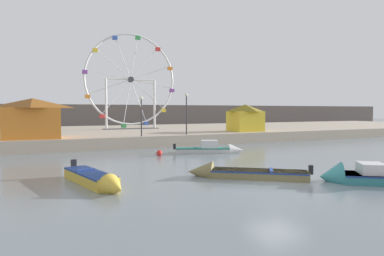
# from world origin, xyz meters

# --- Properties ---
(ground_plane) EXTENTS (240.00, 240.00, 0.00)m
(ground_plane) POSITION_xyz_m (0.00, 0.00, 0.00)
(ground_plane) COLOR slate
(quay_promenade) EXTENTS (110.00, 23.86, 1.03)m
(quay_promenade) POSITION_xyz_m (0.00, 28.04, 0.52)
(quay_promenade) COLOR tan
(quay_promenade) RESTS_ON ground_plane
(distant_town_skyline) EXTENTS (140.00, 3.00, 4.40)m
(distant_town_skyline) POSITION_xyz_m (0.00, 48.12, 2.20)
(distant_town_skyline) COLOR #564C47
(distant_town_skyline) RESTS_ON ground_plane
(motorboat_mustard_yellow) EXTENTS (2.23, 5.42, 1.09)m
(motorboat_mustard_yellow) POSITION_xyz_m (-7.84, 2.70, 0.29)
(motorboat_mustard_yellow) COLOR gold
(motorboat_mustard_yellow) RESTS_ON ground_plane
(motorboat_pale_grey) EXTENTS (5.39, 3.18, 1.32)m
(motorboat_pale_grey) POSITION_xyz_m (2.54, 10.76, 0.30)
(motorboat_pale_grey) COLOR silver
(motorboat_pale_grey) RESTS_ON ground_plane
(motorboat_olive_wood) EXTENTS (5.51, 4.51, 1.17)m
(motorboat_olive_wood) POSITION_xyz_m (-1.13, 1.68, 0.22)
(motorboat_olive_wood) COLOR olive
(motorboat_olive_wood) RESTS_ON ground_plane
(motorboat_teal_painted) EXTENTS (4.52, 3.82, 1.45)m
(motorboat_teal_painted) POSITION_xyz_m (3.52, -1.81, 0.29)
(motorboat_teal_painted) COLOR teal
(motorboat_teal_painted) RESTS_ON ground_plane
(ferris_wheel_white_frame) EXTENTS (11.66, 1.20, 11.98)m
(ferris_wheel_white_frame) POSITION_xyz_m (0.61, 28.94, 7.05)
(ferris_wheel_white_frame) COLOR silver
(ferris_wheel_white_frame) RESTS_ON quay_promenade
(carnival_booth_orange_canopy) EXTENTS (5.00, 3.86, 3.36)m
(carnival_booth_orange_canopy) POSITION_xyz_m (-10.51, 18.29, 2.78)
(carnival_booth_orange_canopy) COLOR orange
(carnival_booth_orange_canopy) RESTS_ON quay_promenade
(carnival_booth_yellow_awning) EXTENTS (3.72, 3.35, 3.02)m
(carnival_booth_yellow_awning) POSITION_xyz_m (11.15, 19.04, 2.61)
(carnival_booth_yellow_awning) COLOR yellow
(carnival_booth_yellow_awning) RESTS_ON quay_promenade
(promenade_lamp_near) EXTENTS (0.32, 0.32, 4.00)m
(promenade_lamp_near) POSITION_xyz_m (2.96, 17.00, 3.64)
(promenade_lamp_near) COLOR #2D2D33
(promenade_lamp_near) RESTS_ON quay_promenade
(promenade_lamp_far) EXTENTS (0.32, 0.32, 3.63)m
(promenade_lamp_far) POSITION_xyz_m (-1.61, 16.82, 3.43)
(promenade_lamp_far) COLOR #2D2D33
(promenade_lamp_far) RESTS_ON quay_promenade
(mooring_buoy_orange) EXTENTS (0.44, 0.44, 0.44)m
(mooring_buoy_orange) POSITION_xyz_m (-2.02, 10.81, 0.22)
(mooring_buoy_orange) COLOR red
(mooring_buoy_orange) RESTS_ON ground_plane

